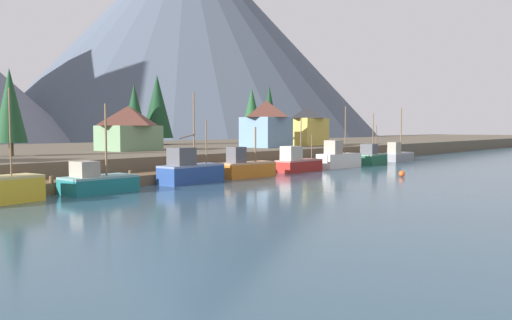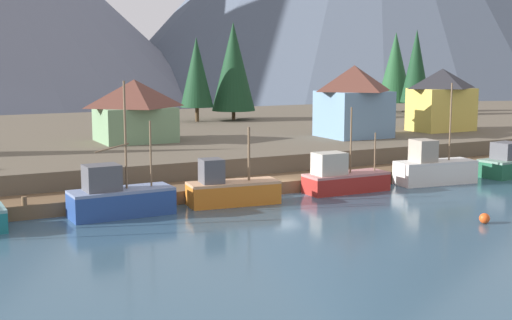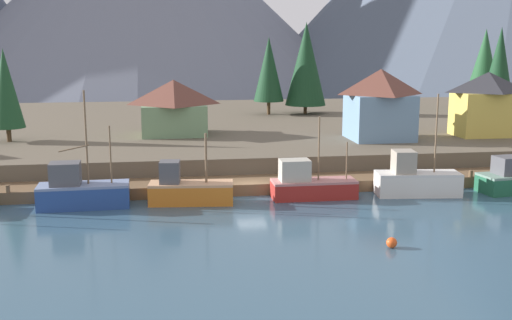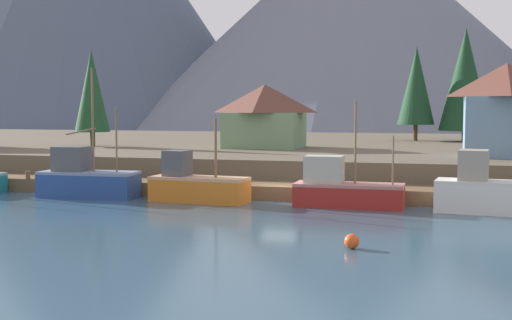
{
  "view_description": "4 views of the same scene",
  "coord_description": "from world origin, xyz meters",
  "px_view_note": "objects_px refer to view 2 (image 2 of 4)",
  "views": [
    {
      "loc": [
        -50.24,
        -42.0,
        5.66
      ],
      "look_at": [
        0.57,
        2.09,
        1.56
      ],
      "focal_mm": 37.14,
      "sensor_mm": 36.0,
      "label": 1
    },
    {
      "loc": [
        -26.8,
        -47.83,
        10.88
      ],
      "look_at": [
        -1.18,
        2.61,
        2.52
      ],
      "focal_mm": 48.65,
      "sensor_mm": 36.0,
      "label": 2
    },
    {
      "loc": [
        -7.25,
        -51.38,
        13.19
      ],
      "look_at": [
        0.66,
        2.11,
        2.72
      ],
      "focal_mm": 43.77,
      "sensor_mm": 36.0,
      "label": 3
    },
    {
      "loc": [
        11.05,
        -46.62,
        6.64
      ],
      "look_at": [
        -2.08,
        1.62,
        2.72
      ],
      "focal_mm": 48.66,
      "sensor_mm": 36.0,
      "label": 4
    }
  ],
  "objects_px": {
    "fishing_boat_green": "(511,164)",
    "house_green": "(135,110)",
    "conifer_back_left": "(197,72)",
    "house_yellow": "(442,99)",
    "conifer_mid_right": "(416,66)",
    "fishing_boat_orange": "(230,189)",
    "fishing_boat_white": "(433,169)",
    "channel_buoy": "(485,218)",
    "conifer_mid_left": "(233,67)",
    "house_blue": "(354,100)",
    "fishing_boat_blue": "(118,197)",
    "conifer_near_right": "(395,67)",
    "fishing_boat_red": "(343,178)"
  },
  "relations": [
    {
      "from": "house_blue",
      "to": "house_green",
      "type": "relative_size",
      "value": 1.01
    },
    {
      "from": "conifer_mid_left",
      "to": "house_yellow",
      "type": "bearing_deg",
      "value": -57.45
    },
    {
      "from": "fishing_boat_white",
      "to": "channel_buoy",
      "type": "distance_m",
      "value": 14.77
    },
    {
      "from": "conifer_mid_right",
      "to": "fishing_boat_white",
      "type": "bearing_deg",
      "value": -127.51
    },
    {
      "from": "fishing_boat_blue",
      "to": "fishing_boat_white",
      "type": "height_order",
      "value": "fishing_boat_blue"
    },
    {
      "from": "fishing_boat_orange",
      "to": "fishing_boat_white",
      "type": "height_order",
      "value": "fishing_boat_white"
    },
    {
      "from": "fishing_boat_red",
      "to": "channel_buoy",
      "type": "relative_size",
      "value": 10.15
    },
    {
      "from": "conifer_near_right",
      "to": "channel_buoy",
      "type": "distance_m",
      "value": 64.35
    },
    {
      "from": "house_yellow",
      "to": "conifer_back_left",
      "type": "relative_size",
      "value": 0.65
    },
    {
      "from": "conifer_near_right",
      "to": "channel_buoy",
      "type": "height_order",
      "value": "conifer_near_right"
    },
    {
      "from": "fishing_boat_orange",
      "to": "conifer_mid_left",
      "type": "height_order",
      "value": "conifer_mid_left"
    },
    {
      "from": "house_yellow",
      "to": "house_blue",
      "type": "bearing_deg",
      "value": -176.99
    },
    {
      "from": "fishing_boat_red",
      "to": "conifer_mid_right",
      "type": "bearing_deg",
      "value": 43.9
    },
    {
      "from": "house_blue",
      "to": "fishing_boat_blue",
      "type": "bearing_deg",
      "value": -153.69
    },
    {
      "from": "fishing_boat_red",
      "to": "conifer_mid_right",
      "type": "relative_size",
      "value": 0.57
    },
    {
      "from": "house_green",
      "to": "channel_buoy",
      "type": "xyz_separation_m",
      "value": [
        13.13,
        -34.55,
        -5.35
      ]
    },
    {
      "from": "fishing_boat_white",
      "to": "conifer_mid_left",
      "type": "distance_m",
      "value": 40.46
    },
    {
      "from": "conifer_back_left",
      "to": "channel_buoy",
      "type": "xyz_separation_m",
      "value": [
        -0.75,
        -52.16,
        -8.64
      ]
    },
    {
      "from": "house_green",
      "to": "conifer_mid_left",
      "type": "bearing_deg",
      "value": 42.9
    },
    {
      "from": "house_blue",
      "to": "channel_buoy",
      "type": "bearing_deg",
      "value": -107.59
    },
    {
      "from": "fishing_boat_white",
      "to": "fishing_boat_blue",
      "type": "bearing_deg",
      "value": -174.23
    },
    {
      "from": "conifer_mid_right",
      "to": "channel_buoy",
      "type": "distance_m",
      "value": 59.02
    },
    {
      "from": "house_green",
      "to": "conifer_near_right",
      "type": "distance_m",
      "value": 51.38
    },
    {
      "from": "fishing_boat_green",
      "to": "house_blue",
      "type": "height_order",
      "value": "house_blue"
    },
    {
      "from": "conifer_mid_right",
      "to": "fishing_boat_orange",
      "type": "bearing_deg",
      "value": -143.11
    },
    {
      "from": "fishing_boat_red",
      "to": "fishing_boat_blue",
      "type": "bearing_deg",
      "value": -179.25
    },
    {
      "from": "house_blue",
      "to": "conifer_mid_right",
      "type": "xyz_separation_m",
      "value": [
        24.7,
        19.73,
        3.28
      ]
    },
    {
      "from": "fishing_boat_white",
      "to": "conifer_back_left",
      "type": "bearing_deg",
      "value": 105.1
    },
    {
      "from": "fishing_boat_orange",
      "to": "house_yellow",
      "type": "relative_size",
      "value": 0.97
    },
    {
      "from": "house_green",
      "to": "conifer_mid_right",
      "type": "relative_size",
      "value": 0.6
    },
    {
      "from": "house_yellow",
      "to": "fishing_boat_blue",
      "type": "bearing_deg",
      "value": -160.08
    },
    {
      "from": "fishing_boat_blue",
      "to": "channel_buoy",
      "type": "bearing_deg",
      "value": -33.98
    },
    {
      "from": "house_blue",
      "to": "fishing_boat_white",
      "type": "bearing_deg",
      "value": -97.26
    },
    {
      "from": "conifer_mid_left",
      "to": "house_blue",
      "type": "bearing_deg",
      "value": -84.02
    },
    {
      "from": "fishing_boat_blue",
      "to": "fishing_boat_red",
      "type": "relative_size",
      "value": 1.31
    },
    {
      "from": "house_blue",
      "to": "house_yellow",
      "type": "bearing_deg",
      "value": 3.01
    },
    {
      "from": "fishing_boat_white",
      "to": "channel_buoy",
      "type": "xyz_separation_m",
      "value": [
        -6.95,
        -13.0,
        -0.97
      ]
    },
    {
      "from": "house_yellow",
      "to": "conifer_near_right",
      "type": "xyz_separation_m",
      "value": [
        12.86,
        25.01,
        3.25
      ]
    },
    {
      "from": "house_yellow",
      "to": "conifer_mid_left",
      "type": "relative_size",
      "value": 0.55
    },
    {
      "from": "fishing_boat_red",
      "to": "conifer_mid_right",
      "type": "height_order",
      "value": "conifer_mid_right"
    },
    {
      "from": "conifer_back_left",
      "to": "fishing_boat_orange",
      "type": "bearing_deg",
      "value": -108.71
    },
    {
      "from": "house_yellow",
      "to": "channel_buoy",
      "type": "distance_m",
      "value": 36.29
    },
    {
      "from": "conifer_back_left",
      "to": "house_yellow",
      "type": "bearing_deg",
      "value": -48.53
    },
    {
      "from": "fishing_boat_blue",
      "to": "conifer_near_right",
      "type": "height_order",
      "value": "conifer_near_right"
    },
    {
      "from": "house_yellow",
      "to": "conifer_mid_left",
      "type": "height_order",
      "value": "conifer_mid_left"
    },
    {
      "from": "conifer_mid_left",
      "to": "fishing_boat_blue",
      "type": "bearing_deg",
      "value": -124.68
    },
    {
      "from": "fishing_boat_green",
      "to": "house_green",
      "type": "height_order",
      "value": "house_green"
    },
    {
      "from": "fishing_boat_white",
      "to": "house_green",
      "type": "bearing_deg",
      "value": 139.08
    },
    {
      "from": "fishing_boat_orange",
      "to": "house_blue",
      "type": "height_order",
      "value": "house_blue"
    },
    {
      "from": "fishing_boat_red",
      "to": "conifer_mid_right",
      "type": "distance_m",
      "value": 50.33
    }
  ]
}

